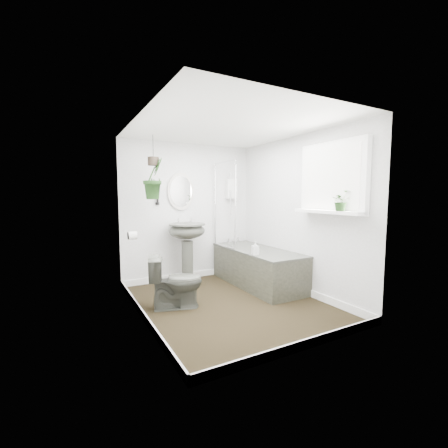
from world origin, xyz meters
TOP-DOWN VIEW (x-y plane):
  - floor at (0.00, 0.00)m, footprint 2.30×2.80m
  - ceiling at (0.00, 0.00)m, footprint 2.30×2.80m
  - wall_back at (0.00, 1.41)m, footprint 2.30×0.02m
  - wall_front at (0.00, -1.41)m, footprint 2.30×0.02m
  - wall_left at (-1.16, 0.00)m, footprint 0.02×2.80m
  - wall_right at (1.16, 0.00)m, footprint 0.02×2.80m
  - skirting at (0.00, 0.00)m, footprint 2.30×2.80m
  - bathtub at (0.80, 0.50)m, footprint 0.72×1.72m
  - bath_screen at (0.47, 0.99)m, footprint 0.04×0.72m
  - shower_box at (0.80, 1.34)m, footprint 0.20×0.10m
  - oval_mirror at (-0.15, 1.37)m, footprint 0.46×0.03m
  - wall_sconce at (-0.55, 1.36)m, footprint 0.04×0.04m
  - toilet_roll_holder at (-1.10, 0.70)m, footprint 0.11×0.11m
  - window_recess at (1.09, -0.70)m, footprint 0.08×1.00m
  - window_sill at (1.02, -0.70)m, footprint 0.18×1.00m
  - window_blinds at (1.04, -0.70)m, footprint 0.01×0.86m
  - toilet at (-0.68, 0.19)m, footprint 0.75×0.55m
  - pedestal_sink at (-0.15, 1.11)m, footprint 0.61×0.53m
  - sill_plant at (0.99, -0.92)m, footprint 0.25×0.22m
  - hanging_plant at (-0.72, 0.95)m, footprint 0.43×0.42m
  - soap_bottle at (0.51, 0.15)m, footprint 0.11×0.11m
  - hanging_pot at (-0.72, 0.95)m, footprint 0.16×0.16m

SIDE VIEW (x-z plane):
  - floor at x=0.00m, z-range -0.02..0.00m
  - skirting at x=0.00m, z-range 0.00..0.10m
  - bathtub at x=0.80m, z-range 0.00..0.58m
  - toilet at x=-0.68m, z-range 0.00..0.68m
  - pedestal_sink at x=-0.15m, z-range 0.00..0.99m
  - soap_bottle at x=0.51m, z-range 0.58..0.78m
  - toilet_roll_holder at x=-1.10m, z-range 0.84..0.96m
  - wall_back at x=0.00m, z-range 0.00..2.30m
  - wall_front at x=0.00m, z-range 0.00..2.30m
  - wall_left at x=-1.16m, z-range 0.00..2.30m
  - wall_right at x=1.16m, z-range 0.00..2.30m
  - window_sill at x=1.02m, z-range 1.21..1.25m
  - bath_screen at x=0.47m, z-range 0.58..1.98m
  - sill_plant at x=0.99m, z-range 1.25..1.49m
  - wall_sconce at x=-0.55m, z-range 1.29..1.51m
  - oval_mirror at x=-0.15m, z-range 1.19..1.81m
  - shower_box at x=0.80m, z-range 1.38..1.73m
  - window_recess at x=1.09m, z-range 1.20..2.10m
  - window_blinds at x=1.04m, z-range 1.27..2.03m
  - hanging_plant at x=-0.72m, z-range 1.38..1.98m
  - hanging_pot at x=-0.72m, z-range 1.86..1.98m
  - ceiling at x=0.00m, z-range 2.30..2.32m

